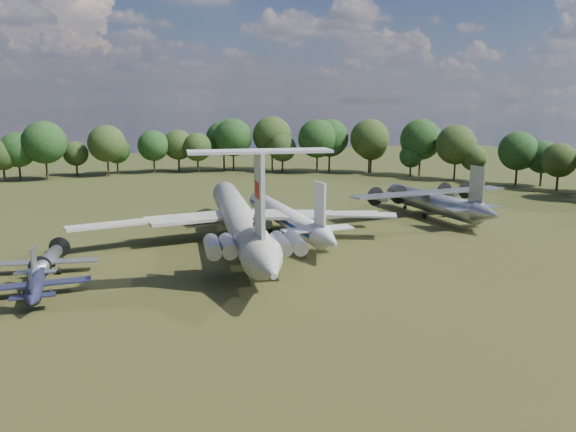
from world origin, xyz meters
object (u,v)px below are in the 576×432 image
object	(u,v)px
il62_airliner	(239,224)
small_prop_west	(36,287)
tu104_jet	(284,220)
an12_transport	(432,205)
person_on_il62	(255,222)
small_prop_northwest	(47,265)

from	to	relation	value
il62_airliner	small_prop_west	bearing A→B (deg)	-142.33
tu104_jet	an12_transport	xyz separation A→B (m)	(27.43, 2.91, 0.11)
an12_transport	small_prop_west	xyz separation A→B (m)	(-60.03, -21.62, -1.09)
small_prop_west	il62_airliner	bearing A→B (deg)	28.85
an12_transport	person_on_il62	distance (m)	44.55
person_on_il62	il62_airliner	bearing A→B (deg)	-73.41
tu104_jet	person_on_il62	xyz separation A→B (m)	(-10.22, -20.49, 4.58)
tu104_jet	small_prop_west	bearing A→B (deg)	-150.25
tu104_jet	small_prop_west	world-z (taller)	tu104_jet
small_prop_northwest	person_on_il62	xyz separation A→B (m)	(21.98, -9.83, 5.51)
tu104_jet	person_on_il62	size ratio (longest dim) A/B	23.95
il62_airliner	person_on_il62	distance (m)	16.56
small_prop_west	small_prop_northwest	bearing A→B (deg)	85.90
il62_airliner	an12_transport	xyz separation A→B (m)	(35.53, 7.40, -0.75)
an12_transport	small_prop_west	bearing A→B (deg)	-163.46
tu104_jet	an12_transport	world-z (taller)	an12_transport
small_prop_west	person_on_il62	distance (m)	23.13
tu104_jet	person_on_il62	distance (m)	23.35
il62_airliner	small_prop_northwest	size ratio (longest dim) A/B	3.92
tu104_jet	small_prop_west	distance (m)	37.60
small_prop_west	small_prop_northwest	size ratio (longest dim) A/B	0.95
person_on_il62	an12_transport	bearing A→B (deg)	-124.01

